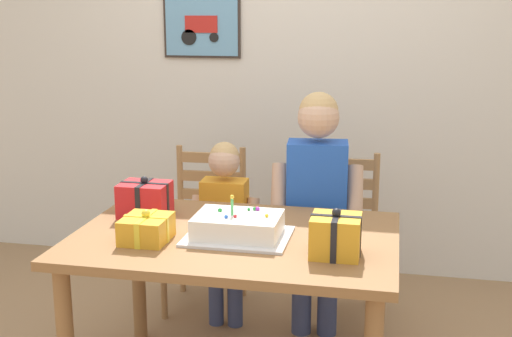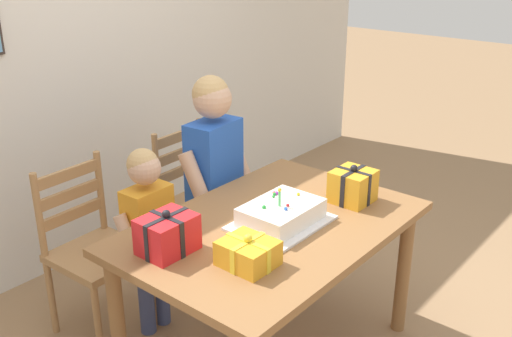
# 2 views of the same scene
# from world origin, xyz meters

# --- Properties ---
(back_wall) EXTENTS (6.40, 0.11, 2.60)m
(back_wall) POSITION_xyz_m (-0.00, 1.62, 1.30)
(back_wall) COLOR silver
(back_wall) RESTS_ON ground
(dining_table) EXTENTS (1.39, 0.95, 0.75)m
(dining_table) POSITION_xyz_m (0.00, 0.00, 0.65)
(dining_table) COLOR olive
(dining_table) RESTS_ON ground
(birthday_cake) EXTENTS (0.44, 0.34, 0.19)m
(birthday_cake) POSITION_xyz_m (0.02, -0.04, 0.80)
(birthday_cake) COLOR silver
(birthday_cake) RESTS_ON dining_table
(gift_box_red_large) EXTENTS (0.20, 0.19, 0.20)m
(gift_box_red_large) POSITION_xyz_m (0.45, -0.16, 0.83)
(gift_box_red_large) COLOR gold
(gift_box_red_large) RESTS_ON dining_table
(gift_box_beside_cake) EXTENTS (0.19, 0.22, 0.14)m
(gift_box_beside_cake) POSITION_xyz_m (-0.34, -0.15, 0.80)
(gift_box_beside_cake) COLOR gold
(gift_box_beside_cake) RESTS_ON dining_table
(gift_box_corner_small) EXTENTS (0.23, 0.19, 0.19)m
(gift_box_corner_small) POSITION_xyz_m (-0.48, 0.18, 0.83)
(gift_box_corner_small) COLOR red
(gift_box_corner_small) RESTS_ON dining_table
(chair_left) EXTENTS (0.44, 0.44, 0.92)m
(chair_left) POSITION_xyz_m (-0.39, 0.87, 0.47)
(chair_left) COLOR #A87A4C
(chair_left) RESTS_ON ground
(chair_right) EXTENTS (0.44, 0.44, 0.92)m
(chair_right) POSITION_xyz_m (0.38, 0.87, 0.47)
(chair_right) COLOR #A87A4C
(chair_right) RESTS_ON ground
(child_older) EXTENTS (0.49, 0.28, 1.30)m
(child_older) POSITION_xyz_m (0.28, 0.63, 0.79)
(child_older) COLOR #38426B
(child_older) RESTS_ON ground
(child_younger) EXTENTS (0.37, 0.21, 1.03)m
(child_younger) POSITION_xyz_m (-0.21, 0.63, 0.62)
(child_younger) COLOR #38426B
(child_younger) RESTS_ON ground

